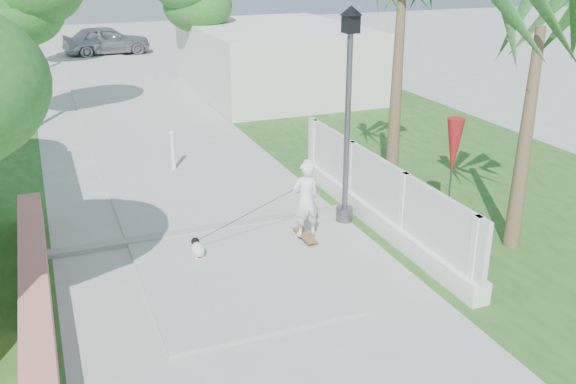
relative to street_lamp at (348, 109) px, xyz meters
name	(u,v)px	position (x,y,z in m)	size (l,w,h in m)	color
path_strip	(115,93)	(-2.90, 14.50, -2.40)	(3.20, 36.00, 0.06)	#B7B7B2
curb	(206,230)	(-2.90, 0.50, -2.38)	(6.50, 0.25, 0.10)	#999993
grass_right	(440,163)	(4.10, 2.50, -2.42)	(8.00, 20.00, 0.01)	#21571B
pink_wall	(36,309)	(-6.20, -1.95, -2.11)	(0.45, 8.20, 0.80)	#CA7567
lattice_fence	(377,202)	(0.50, -0.50, -1.88)	(0.35, 7.00, 1.50)	white
building_right	(275,59)	(3.10, 12.50, -1.13)	(6.00, 8.00, 2.60)	silver
street_lamp	(348,109)	(0.00, 0.00, 0.00)	(0.44, 0.44, 4.44)	#59595E
bollard	(173,150)	(-2.70, 4.50, -1.84)	(0.14, 0.14, 1.09)	white
patio_umbrella	(454,148)	(1.90, -1.00, -0.74)	(0.36, 0.36, 2.30)	#59595E
tree_path_left	(20,4)	(-5.88, 10.48, 1.39)	(3.40, 3.40, 5.23)	#4C3826
tree_path_right	(190,0)	(0.32, 14.48, 1.07)	(3.00, 3.00, 4.79)	#4C3826
palm_near	(539,40)	(2.50, -2.30, 1.53)	(1.80, 1.80, 4.70)	brown
skateboarder	(287,204)	(-1.53, -0.53, -1.63)	(2.49, 0.81, 1.64)	olive
dog	(198,248)	(-3.34, -0.57, -2.22)	(0.24, 0.54, 0.37)	white
parked_car	(106,40)	(-1.96, 24.54, -1.66)	(1.81, 4.49, 1.53)	#A1A3A8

